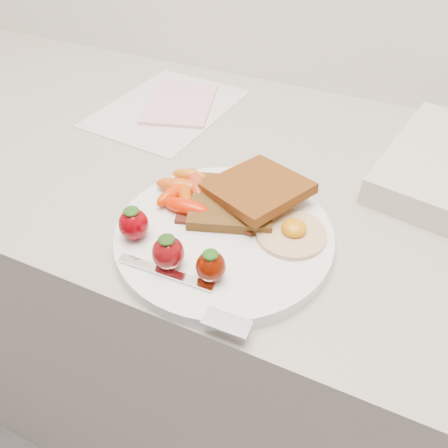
% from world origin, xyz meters
% --- Properties ---
extents(counter, '(2.00, 0.60, 0.90)m').
position_xyz_m(counter, '(0.00, 1.70, 0.45)').
color(counter, gray).
rests_on(counter, ground).
extents(plate, '(0.27, 0.27, 0.02)m').
position_xyz_m(plate, '(0.01, 1.54, 0.91)').
color(plate, white).
rests_on(plate, counter).
extents(toast_lower, '(0.13, 0.13, 0.01)m').
position_xyz_m(toast_lower, '(0.00, 1.58, 0.93)').
color(toast_lower, '#41240F').
rests_on(toast_lower, plate).
extents(toast_upper, '(0.15, 0.15, 0.03)m').
position_xyz_m(toast_upper, '(0.03, 1.61, 0.94)').
color(toast_upper, '#48290D').
rests_on(toast_upper, toast_lower).
extents(fried_egg, '(0.09, 0.09, 0.02)m').
position_xyz_m(fried_egg, '(0.09, 1.56, 0.92)').
color(fried_egg, white).
rests_on(fried_egg, plate).
extents(bacon_strips, '(0.11, 0.08, 0.01)m').
position_xyz_m(bacon_strips, '(-0.00, 1.55, 0.92)').
color(bacon_strips, black).
rests_on(bacon_strips, plate).
extents(baby_carrots, '(0.10, 0.10, 0.02)m').
position_xyz_m(baby_carrots, '(-0.06, 1.57, 0.93)').
color(baby_carrots, '#C94A10').
rests_on(baby_carrots, plate).
extents(strawberries, '(0.15, 0.06, 0.04)m').
position_xyz_m(strawberries, '(-0.03, 1.47, 0.94)').
color(strawberries, '#770007').
rests_on(strawberries, plate).
extents(fork, '(0.17, 0.05, 0.00)m').
position_xyz_m(fork, '(0.02, 1.43, 0.92)').
color(fork, white).
rests_on(fork, plate).
extents(paper_sheet, '(0.23, 0.29, 0.00)m').
position_xyz_m(paper_sheet, '(-0.23, 1.81, 0.90)').
color(paper_sheet, silver).
rests_on(paper_sheet, counter).
extents(notepad, '(0.16, 0.20, 0.01)m').
position_xyz_m(notepad, '(-0.21, 1.83, 0.91)').
color(notepad, beige).
rests_on(notepad, paper_sheet).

